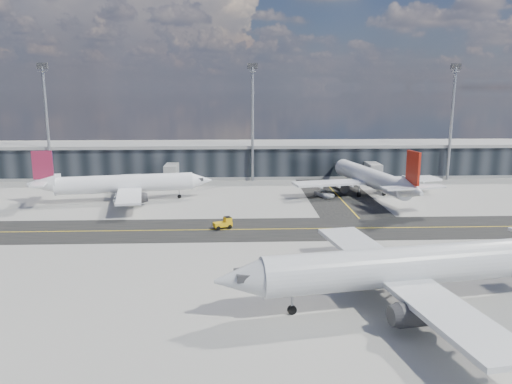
% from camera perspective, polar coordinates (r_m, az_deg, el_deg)
% --- Properties ---
extents(ground, '(300.00, 300.00, 0.00)m').
position_cam_1_polar(ground, '(79.43, 0.76, -5.08)').
color(ground, gray).
rests_on(ground, ground).
extents(taxiway_lanes, '(180.00, 63.00, 0.03)m').
position_cam_1_polar(taxiway_lanes, '(90.01, 2.89, -3.05)').
color(taxiway_lanes, black).
rests_on(taxiway_lanes, ground).
extents(terminal_concourse, '(152.00, 19.80, 8.80)m').
position_cam_1_polar(terminal_concourse, '(132.26, -0.48, 3.57)').
color(terminal_concourse, black).
rests_on(terminal_concourse, ground).
extents(floodlight_masts, '(102.50, 0.70, 28.90)m').
position_cam_1_polar(floodlight_masts, '(124.18, -0.40, 8.38)').
color(floodlight_masts, gray).
rests_on(floodlight_masts, ground).
extents(airliner_af, '(36.84, 31.58, 10.94)m').
position_cam_1_polar(airliner_af, '(106.59, -15.02, 0.89)').
color(airliner_af, white).
rests_on(airliner_af, ground).
extents(airliner_redtail, '(34.02, 39.66, 11.80)m').
position_cam_1_polar(airliner_redtail, '(110.66, 13.05, 1.53)').
color(airliner_redtail, white).
rests_on(airliner_redtail, ground).
extents(airliner_near, '(43.17, 36.99, 12.81)m').
position_cam_1_polar(airliner_near, '(57.02, 17.54, -8.08)').
color(airliner_near, silver).
rests_on(airliner_near, ground).
extents(baggage_tug, '(3.36, 2.48, 1.91)m').
position_cam_1_polar(baggage_tug, '(83.65, -3.65, -3.54)').
color(baggage_tug, yellow).
rests_on(baggage_tug, ground).
extents(service_van, '(4.24, 5.88, 1.49)m').
position_cam_1_polar(service_van, '(108.42, 7.84, -0.18)').
color(service_van, white).
rests_on(service_van, ground).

